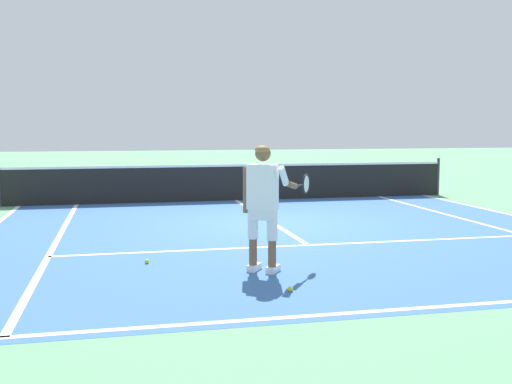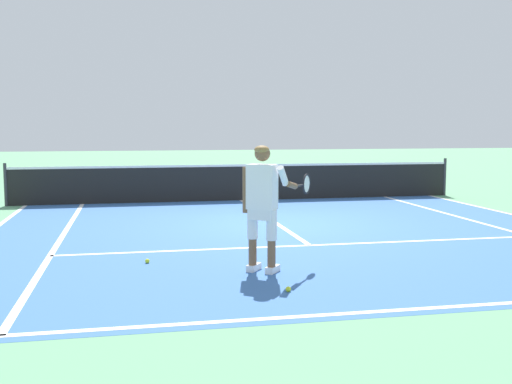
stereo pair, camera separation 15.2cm
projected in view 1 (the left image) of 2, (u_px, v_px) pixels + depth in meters
name	position (u px, v px, depth m)	size (l,w,h in m)	color
ground_plane	(274.00, 224.00, 12.32)	(80.00, 80.00, 0.00)	#609E70
court_inner_surface	(286.00, 231.00, 11.43)	(10.98, 10.45, 0.00)	#3866A8
line_baseline	(410.00, 309.00, 6.55)	(10.98, 0.10, 0.01)	white
line_service	(308.00, 245.00, 10.09)	(8.23, 0.10, 0.01)	white
line_centre_service	(264.00, 217.00, 13.20)	(0.10, 6.40, 0.01)	white
line_singles_left	(57.00, 240.00, 10.53)	(0.10, 10.05, 0.01)	white
line_singles_right	(482.00, 224.00, 12.32)	(0.10, 10.05, 0.01)	white
tennis_net	(236.00, 182.00, 16.25)	(11.96, 0.08, 1.07)	#333338
tennis_player	(264.00, 199.00, 8.14)	(1.10, 0.84, 1.71)	white
tennis_ball_near_feet	(290.00, 289.00, 7.24)	(0.07, 0.07, 0.07)	#CCE02D
tennis_ball_by_baseline	(147.00, 261.00, 8.73)	(0.07, 0.07, 0.07)	#CCE02D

